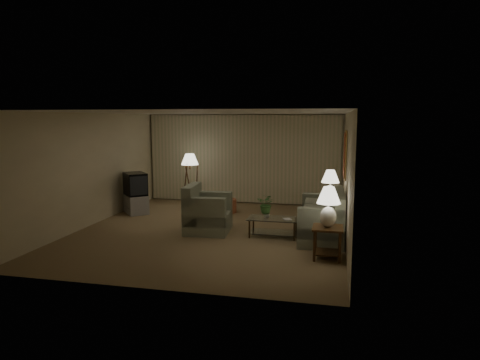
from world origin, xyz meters
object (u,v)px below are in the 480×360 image
Objects in this scene: coffee_table at (273,224)px; floor_lamp at (190,179)px; armchair at (208,213)px; side_table_near at (328,237)px; tv_cabinet at (136,204)px; vase at (266,215)px; ottoman at (226,206)px; sofa at (322,220)px; crt_tv at (135,184)px; table_lamp_far at (330,183)px; table_lamp_near at (329,203)px; side_table_far at (329,209)px.

floor_lamp reaches higher than coffee_table.
armchair reaches higher than side_table_near.
side_table_near reaches higher than coffee_table.
vase is at bearing 26.91° from tv_cabinet.
sofa is at bearing -37.88° from ottoman.
coffee_table is at bearing 27.66° from crt_tv.
crt_tv is (-5.20, 0.21, -0.24)m from table_lamp_far.
crt_tv is at bearing -106.98° from sofa.
tv_cabinet reaches higher than ottoman.
armchair is 1.92× the size of side_table_near.
table_lamp_far is 0.86× the size of crt_tv.
table_lamp_near is (0.15, -1.35, 0.63)m from sofa.
side_table_near is at bearing -43.09° from vase.
vase is at bearing -134.71° from table_lamp_far.
sofa is at bearing 4.82° from vase.
vase is at bearing -86.02° from sofa.
tv_cabinet is (-5.20, 2.81, -0.16)m from side_table_near.
tv_cabinet is (-5.20, 0.21, -0.79)m from table_lamp_far.
sofa is 1.50m from table_lamp_near.
tv_cabinet is at bearing 55.37° from armchair.
side_table_far is at bearing -16.10° from ottoman.
table_lamp_near is 5.92m from crt_tv.
coffee_table is 4.34m from crt_tv.
vase is (2.68, -2.69, -0.33)m from floor_lamp.
side_table_near is 1.00× the size of side_table_far.
side_table_near is (2.69, -1.33, -0.01)m from armchair.
table_lamp_far reaches higher than side_table_near.
coffee_table is at bearing -131.31° from table_lamp_far.
vase is at bearing 136.91° from side_table_near.
table_lamp_far is 5.27× the size of vase.
side_table_near reaches higher than ottoman.
floor_lamp reaches higher than sofa.
tv_cabinet is at bearing -136.34° from floor_lamp.
table_lamp_far is (-0.00, 2.60, 0.63)m from side_table_near.
sofa is 1.05m from coffee_table.
table_lamp_far reaches higher than ottoman.
tv_cabinet is 0.61× the size of floor_lamp.
floor_lamp reaches higher than ottoman.
tv_cabinet reaches higher than coffee_table.
table_lamp_far is at bearing 90.00° from side_table_near.
crt_tv is (-4.01, 1.56, 0.53)m from coffee_table.
table_lamp_far reaches higher than crt_tv.
side_table_far is at bearing 46.59° from tv_cabinet.
side_table_far is 0.54× the size of coffee_table.
table_lamp_far reaches higher than vase.
side_table_near is 4.41m from ottoman.
armchair is 1.04× the size of coffee_table.
table_lamp_far is at bearing 172.32° from sofa.
floor_lamp is at bearing 135.56° from side_table_near.
armchair is 1.55× the size of table_lamp_near.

